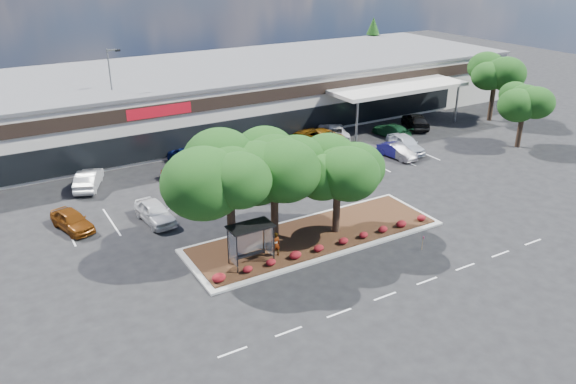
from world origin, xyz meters
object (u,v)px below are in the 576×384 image
survey_stake (423,241)px  car_0 (72,220)px  car_1 (155,212)px  light_pole (115,109)px

survey_stake → car_0: 24.24m
car_1 → survey_stake: bearing=-48.3°
light_pole → survey_stake: size_ratio=10.09×
survey_stake → car_1: car_1 is taller
car_0 → car_1: size_ratio=0.94×
car_0 → survey_stake: bearing=-52.9°
light_pole → survey_stake: bearing=-67.4°
survey_stake → car_0: bearing=142.7°
survey_stake → car_0: (-19.29, 14.68, 0.07)m
survey_stake → car_0: size_ratio=0.24×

